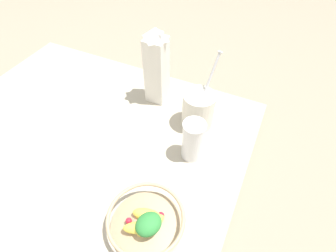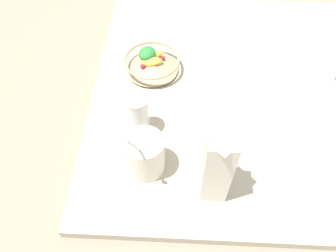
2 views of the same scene
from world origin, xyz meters
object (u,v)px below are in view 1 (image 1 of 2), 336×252
at_px(milk_carton, 157,66).
at_px(yogurt_tub, 198,108).
at_px(drinking_cup, 193,140).
at_px(fruit_bowl, 146,221).

relative_size(milk_carton, yogurt_tub, 1.13).
relative_size(milk_carton, drinking_cup, 2.02).
xyz_separation_m(milk_carton, drinking_cup, (-0.20, -0.22, -0.07)).
bearing_deg(milk_carton, drinking_cup, -132.06).
bearing_deg(drinking_cup, milk_carton, 47.94).
bearing_deg(fruit_bowl, milk_carton, 23.43).
height_order(fruit_bowl, milk_carton, milk_carton).
distance_m(milk_carton, drinking_cup, 0.31).
distance_m(fruit_bowl, milk_carton, 0.52).
height_order(fruit_bowl, drinking_cup, drinking_cup).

